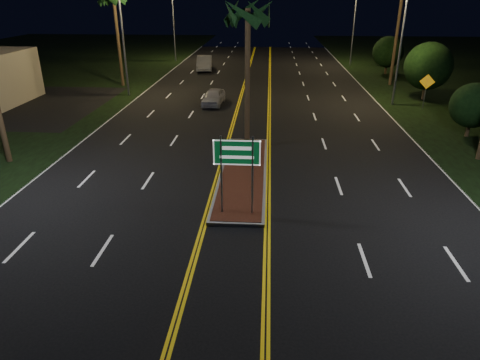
# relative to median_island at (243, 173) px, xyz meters

# --- Properties ---
(ground) EXTENTS (120.00, 120.00, 0.00)m
(ground) POSITION_rel_median_island_xyz_m (0.00, -7.00, -0.08)
(ground) COLOR black
(ground) RESTS_ON ground
(median_island) EXTENTS (2.25, 10.25, 0.17)m
(median_island) POSITION_rel_median_island_xyz_m (0.00, 0.00, 0.00)
(median_island) COLOR gray
(median_island) RESTS_ON ground
(highway_sign) EXTENTS (1.80, 0.08, 3.20)m
(highway_sign) POSITION_rel_median_island_xyz_m (0.00, -4.20, 2.32)
(highway_sign) COLOR gray
(highway_sign) RESTS_ON ground
(streetlight_left_mid) EXTENTS (1.91, 0.44, 9.00)m
(streetlight_left_mid) POSITION_rel_median_island_xyz_m (-10.61, 17.00, 5.57)
(streetlight_left_mid) COLOR gray
(streetlight_left_mid) RESTS_ON ground
(streetlight_left_far) EXTENTS (1.91, 0.44, 9.00)m
(streetlight_left_far) POSITION_rel_median_island_xyz_m (-10.61, 37.00, 5.57)
(streetlight_left_far) COLOR gray
(streetlight_left_far) RESTS_ON ground
(streetlight_right_mid) EXTENTS (1.91, 0.44, 9.00)m
(streetlight_right_mid) POSITION_rel_median_island_xyz_m (10.61, 15.00, 5.57)
(streetlight_right_mid) COLOR gray
(streetlight_right_mid) RESTS_ON ground
(streetlight_right_far) EXTENTS (1.91, 0.44, 9.00)m
(streetlight_right_far) POSITION_rel_median_island_xyz_m (10.61, 35.00, 5.57)
(streetlight_right_far) COLOR gray
(streetlight_right_far) RESTS_ON ground
(palm_median) EXTENTS (2.40, 2.40, 8.30)m
(palm_median) POSITION_rel_median_island_xyz_m (0.00, 3.50, 7.19)
(palm_median) COLOR #382819
(palm_median) RESTS_ON ground
(shrub_near) EXTENTS (2.70, 2.70, 3.30)m
(shrub_near) POSITION_rel_median_island_xyz_m (13.50, 7.00, 1.86)
(shrub_near) COLOR #382819
(shrub_near) RESTS_ON ground
(shrub_mid) EXTENTS (3.78, 3.78, 4.62)m
(shrub_mid) POSITION_rel_median_island_xyz_m (14.00, 17.00, 2.64)
(shrub_mid) COLOR #382819
(shrub_mid) RESTS_ON ground
(shrub_far) EXTENTS (3.24, 3.24, 3.96)m
(shrub_far) POSITION_rel_median_island_xyz_m (13.80, 29.00, 2.25)
(shrub_far) COLOR #382819
(shrub_far) RESTS_ON ground
(car_near) EXTENTS (2.22, 4.49, 1.45)m
(car_near) POSITION_rel_median_island_xyz_m (-3.20, 14.09, 0.64)
(car_near) COLOR #B5B4BA
(car_near) RESTS_ON ground
(car_far) EXTENTS (2.94, 5.71, 1.83)m
(car_far) POSITION_rel_median_island_xyz_m (-6.25, 30.29, 0.83)
(car_far) COLOR #9D9FA6
(car_far) RESTS_ON ground
(warning_sign) EXTENTS (1.05, 0.37, 2.62)m
(warning_sign) POSITION_rel_median_island_xyz_m (13.00, 13.84, 1.63)
(warning_sign) COLOR gray
(warning_sign) RESTS_ON ground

